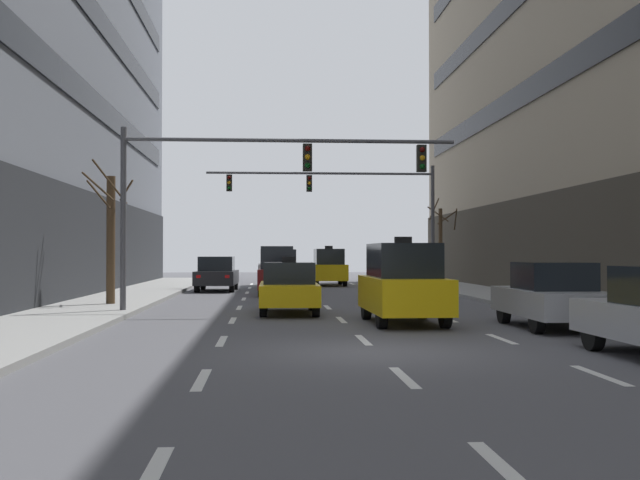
{
  "coord_description": "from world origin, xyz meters",
  "views": [
    {
      "loc": [
        -2.04,
        -14.56,
        1.87
      ],
      "look_at": [
        -0.09,
        14.57,
        2.35
      ],
      "focal_mm": 43.65,
      "sensor_mm": 36.0,
      "label": 1
    }
  ],
  "objects_px": {
    "car_driving_1": "(278,272)",
    "taxi_driving_5": "(329,267)",
    "traffic_signal_0": "(250,175)",
    "car_parked_2": "(551,296)",
    "street_tree_1": "(111,236)",
    "taxi_driving_0": "(289,288)",
    "car_driving_2": "(217,274)",
    "car_driving_4": "(276,267)",
    "street_tree_0": "(441,242)",
    "taxi_driving_3": "(403,284)",
    "traffic_signal_1": "(351,197)"
  },
  "relations": [
    {
      "from": "taxi_driving_3",
      "to": "car_driving_4",
      "type": "height_order",
      "value": "taxi_driving_3"
    },
    {
      "from": "car_driving_2",
      "to": "taxi_driving_0",
      "type": "bearing_deg",
      "value": -77.67
    },
    {
      "from": "car_driving_2",
      "to": "car_driving_4",
      "type": "bearing_deg",
      "value": 43.93
    },
    {
      "from": "street_tree_0",
      "to": "car_parked_2",
      "type": "bearing_deg",
      "value": -96.04
    },
    {
      "from": "car_driving_2",
      "to": "car_driving_1",
      "type": "bearing_deg",
      "value": -52.94
    },
    {
      "from": "car_driving_2",
      "to": "street_tree_0",
      "type": "distance_m",
      "value": 12.62
    },
    {
      "from": "car_driving_4",
      "to": "traffic_signal_0",
      "type": "bearing_deg",
      "value": -93.34
    },
    {
      "from": "traffic_signal_0",
      "to": "taxi_driving_5",
      "type": "bearing_deg",
      "value": 78.86
    },
    {
      "from": "car_driving_2",
      "to": "street_tree_1",
      "type": "distance_m",
      "value": 11.83
    },
    {
      "from": "car_parked_2",
      "to": "traffic_signal_1",
      "type": "distance_m",
      "value": 21.15
    },
    {
      "from": "traffic_signal_1",
      "to": "car_parked_2",
      "type": "bearing_deg",
      "value": -82.31
    },
    {
      "from": "car_driving_1",
      "to": "car_driving_4",
      "type": "distance_m",
      "value": 6.73
    },
    {
      "from": "taxi_driving_5",
      "to": "car_parked_2",
      "type": "distance_m",
      "value": 25.78
    },
    {
      "from": "taxi_driving_0",
      "to": "car_driving_2",
      "type": "relative_size",
      "value": 0.93
    },
    {
      "from": "street_tree_0",
      "to": "car_driving_4",
      "type": "bearing_deg",
      "value": -174.24
    },
    {
      "from": "traffic_signal_1",
      "to": "car_driving_1",
      "type": "bearing_deg",
      "value": -126.3
    },
    {
      "from": "car_driving_1",
      "to": "taxi_driving_5",
      "type": "height_order",
      "value": "taxi_driving_5"
    },
    {
      "from": "street_tree_1",
      "to": "traffic_signal_0",
      "type": "bearing_deg",
      "value": -31.5
    },
    {
      "from": "taxi_driving_0",
      "to": "car_driving_2",
      "type": "height_order",
      "value": "taxi_driving_0"
    },
    {
      "from": "car_driving_1",
      "to": "taxi_driving_5",
      "type": "xyz_separation_m",
      "value": [
        3.02,
        10.08,
        0.04
      ]
    },
    {
      "from": "car_parked_2",
      "to": "street_tree_1",
      "type": "bearing_deg",
      "value": 147.13
    },
    {
      "from": "taxi_driving_3",
      "to": "car_parked_2",
      "type": "relative_size",
      "value": 1.0
    },
    {
      "from": "taxi_driving_5",
      "to": "taxi_driving_0",
      "type": "bearing_deg",
      "value": -97.88
    },
    {
      "from": "car_parked_2",
      "to": "street_tree_0",
      "type": "bearing_deg",
      "value": 83.96
    },
    {
      "from": "car_driving_2",
      "to": "traffic_signal_0",
      "type": "xyz_separation_m",
      "value": [
        1.93,
        -14.31,
        3.42
      ]
    },
    {
      "from": "taxi_driving_3",
      "to": "street_tree_0",
      "type": "distance_m",
      "value": 22.43
    },
    {
      "from": "taxi_driving_5",
      "to": "car_driving_4",
      "type": "bearing_deg",
      "value": -132.13
    },
    {
      "from": "taxi_driving_3",
      "to": "car_parked_2",
      "type": "xyz_separation_m",
      "value": [
        3.45,
        -1.49,
        -0.25
      ]
    },
    {
      "from": "taxi_driving_0",
      "to": "street_tree_1",
      "type": "relative_size",
      "value": 0.87
    },
    {
      "from": "car_driving_4",
      "to": "street_tree_0",
      "type": "height_order",
      "value": "street_tree_0"
    },
    {
      "from": "car_driving_1",
      "to": "car_parked_2",
      "type": "xyz_separation_m",
      "value": [
        6.55,
        -15.46,
        -0.2
      ]
    },
    {
      "from": "car_driving_1",
      "to": "taxi_driving_3",
      "type": "relative_size",
      "value": 0.95
    },
    {
      "from": "car_driving_1",
      "to": "street_tree_1",
      "type": "bearing_deg",
      "value": -127.86
    },
    {
      "from": "car_parked_2",
      "to": "traffic_signal_0",
      "type": "bearing_deg",
      "value": 146.28
    },
    {
      "from": "taxi_driving_5",
      "to": "traffic_signal_1",
      "type": "height_order",
      "value": "traffic_signal_1"
    },
    {
      "from": "car_driving_2",
      "to": "street_tree_1",
      "type": "bearing_deg",
      "value": -104.12
    },
    {
      "from": "taxi_driving_3",
      "to": "car_driving_4",
      "type": "bearing_deg",
      "value": 98.58
    },
    {
      "from": "taxi_driving_3",
      "to": "traffic_signal_1",
      "type": "bearing_deg",
      "value": 88.0
    },
    {
      "from": "taxi_driving_0",
      "to": "car_driving_1",
      "type": "distance_m",
      "value": 10.42
    },
    {
      "from": "car_driving_4",
      "to": "taxi_driving_5",
      "type": "relative_size",
      "value": 1.06
    },
    {
      "from": "street_tree_0",
      "to": "car_driving_1",
      "type": "bearing_deg",
      "value": -139.68
    },
    {
      "from": "car_driving_1",
      "to": "car_parked_2",
      "type": "height_order",
      "value": "car_driving_1"
    },
    {
      "from": "taxi_driving_5",
      "to": "traffic_signal_1",
      "type": "distance_m",
      "value": 6.21
    },
    {
      "from": "street_tree_0",
      "to": "street_tree_1",
      "type": "xyz_separation_m",
      "value": [
        -14.81,
        -15.11,
        -0.03
      ]
    },
    {
      "from": "car_driving_4",
      "to": "traffic_signal_1",
      "type": "distance_m",
      "value": 5.48
    },
    {
      "from": "car_driving_1",
      "to": "street_tree_0",
      "type": "xyz_separation_m",
      "value": [
        9.0,
        7.64,
        1.46
      ]
    },
    {
      "from": "car_driving_4",
      "to": "street_tree_0",
      "type": "bearing_deg",
      "value": 5.76
    },
    {
      "from": "car_driving_1",
      "to": "car_parked_2",
      "type": "bearing_deg",
      "value": -67.02
    },
    {
      "from": "taxi_driving_5",
      "to": "traffic_signal_0",
      "type": "distance_m",
      "value": 21.12
    },
    {
      "from": "traffic_signal_0",
      "to": "traffic_signal_1",
      "type": "xyz_separation_m",
      "value": [
        4.79,
        15.54,
        0.48
      ]
    }
  ]
}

